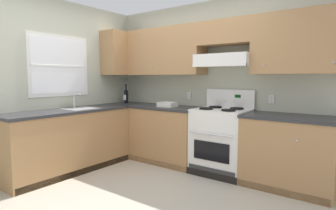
# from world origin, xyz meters

# --- Properties ---
(ground_plane) EXTENTS (7.04, 7.04, 0.00)m
(ground_plane) POSITION_xyz_m (0.00, 0.00, 0.00)
(ground_plane) COLOR #B2AA99
(wall_back) EXTENTS (4.68, 0.57, 2.55)m
(wall_back) POSITION_xyz_m (0.41, 1.53, 1.48)
(wall_back) COLOR #B7BAA3
(wall_back) RESTS_ON ground_plane
(wall_left) EXTENTS (0.47, 4.00, 2.55)m
(wall_left) POSITION_xyz_m (-1.59, 0.23, 1.34)
(wall_left) COLOR #B7BAA3
(wall_left) RESTS_ON ground_plane
(counter_back_run) EXTENTS (3.60, 0.65, 0.91)m
(counter_back_run) POSITION_xyz_m (0.17, 1.24, 0.45)
(counter_back_run) COLOR #A87A4C
(counter_back_run) RESTS_ON ground_plane
(counter_left_run) EXTENTS (0.63, 1.91, 1.13)m
(counter_left_run) POSITION_xyz_m (-1.24, -0.00, 0.46)
(counter_left_run) COLOR #A87A4C
(counter_left_run) RESTS_ON ground_plane
(stove) EXTENTS (0.76, 0.62, 1.20)m
(stove) POSITION_xyz_m (0.59, 1.25, 0.48)
(stove) COLOR white
(stove) RESTS_ON ground_plane
(wine_bottle) EXTENTS (0.08, 0.08, 0.35)m
(wine_bottle) POSITION_xyz_m (-1.32, 1.27, 1.05)
(wine_bottle) COLOR black
(wine_bottle) RESTS_ON counter_back_run
(bowl) EXTENTS (0.28, 0.21, 0.07)m
(bowl) POSITION_xyz_m (-0.33, 1.20, 0.94)
(bowl) COLOR white
(bowl) RESTS_ON counter_back_run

